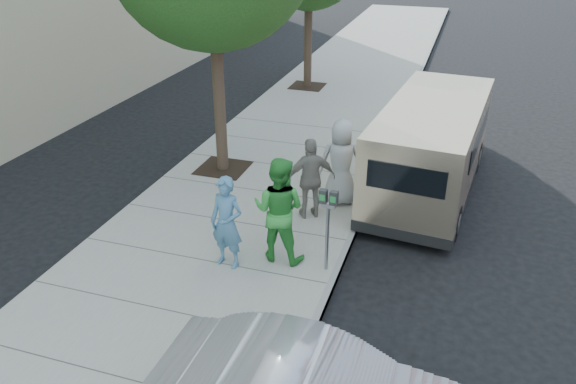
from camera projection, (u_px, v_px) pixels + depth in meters
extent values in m
plane|color=black|center=(279.00, 235.00, 11.46)|extent=(120.00, 120.00, 0.00)
cube|color=gray|center=(234.00, 224.00, 11.70)|extent=(5.00, 60.00, 0.15)
cube|color=gray|center=(349.00, 244.00, 11.03)|extent=(0.12, 60.00, 0.16)
cube|color=black|center=(223.00, 168.00, 14.05)|extent=(1.20, 1.20, 0.01)
cylinder|color=#38281E|center=(219.00, 91.00, 13.16)|extent=(0.28, 0.28, 3.96)
cube|color=black|center=(307.00, 86.00, 20.50)|extent=(1.20, 1.20, 0.01)
cylinder|color=#38281E|center=(308.00, 37.00, 19.71)|extent=(0.28, 0.28, 3.52)
cylinder|color=gray|center=(327.00, 239.00, 9.85)|extent=(0.06, 0.06, 1.25)
cube|color=gray|center=(328.00, 205.00, 9.55)|extent=(0.25, 0.08, 0.09)
cube|color=#2D2D30|center=(323.00, 196.00, 9.51)|extent=(0.14, 0.12, 0.25)
cube|color=#2D2D30|center=(334.00, 198.00, 9.44)|extent=(0.14, 0.12, 0.25)
cube|color=beige|center=(431.00, 146.00, 12.62)|extent=(2.46, 5.46, 1.95)
cube|color=beige|center=(449.00, 126.00, 15.21)|extent=(1.85, 0.71, 0.83)
cube|color=black|center=(406.00, 179.00, 10.29)|extent=(1.47, 0.16, 0.54)
cylinder|color=black|center=(407.00, 147.00, 14.73)|extent=(0.32, 0.77, 0.75)
cylinder|color=black|center=(475.00, 157.00, 14.12)|extent=(0.32, 0.77, 0.75)
cylinder|color=black|center=(368.00, 206.00, 11.77)|extent=(0.32, 0.77, 0.75)
cylinder|color=black|center=(452.00, 223.00, 11.17)|extent=(0.32, 0.77, 0.75)
imported|color=teal|center=(227.00, 223.00, 9.88)|extent=(0.69, 0.50, 1.74)
imported|color=green|center=(279.00, 210.00, 10.03)|extent=(1.01, 0.80, 2.01)
imported|color=#A6A6A9|center=(341.00, 162.00, 12.01)|extent=(1.05, 0.81, 1.91)
imported|color=gray|center=(311.00, 179.00, 11.48)|extent=(1.10, 0.88, 1.74)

